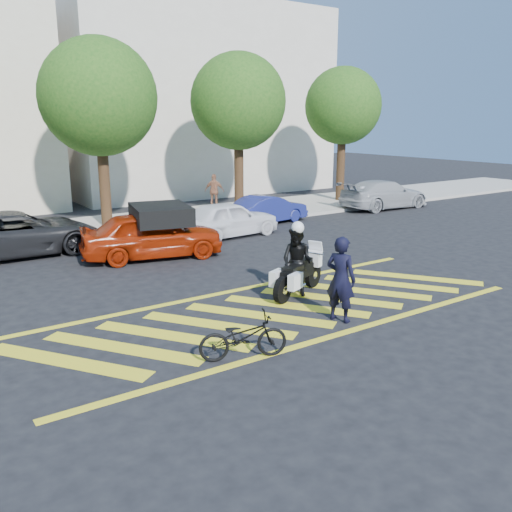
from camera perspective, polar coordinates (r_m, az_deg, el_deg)
ground at (r=13.00m, az=2.49°, el=-5.73°), size 90.00×90.00×0.00m
sidewalk at (r=23.38m, az=-15.36°, el=2.98°), size 60.00×5.00×0.15m
crosswalk at (r=12.97m, az=2.35°, el=-5.75°), size 12.33×4.00×0.01m
building_right at (r=34.85m, az=-6.52°, el=15.91°), size 16.00×8.00×11.00m
tree_center at (r=23.08m, az=-15.95°, el=15.36°), size 4.60×4.60×7.56m
tree_right at (r=25.92m, az=-1.70°, el=15.59°), size 4.40×4.40×7.41m
tree_far_right at (r=29.92m, az=9.23°, el=15.04°), size 4.00×4.00×7.10m
officer_bike at (r=12.20m, az=8.91°, el=-2.42°), size 0.68×0.83×1.95m
bicycle at (r=10.33m, az=-1.37°, el=-8.49°), size 1.79×1.14×0.89m
police_motorcycle at (r=13.96m, az=4.42°, el=-1.98°), size 2.16×1.21×1.01m
officer_moto at (r=13.87m, az=4.35°, el=-0.59°), size 0.96×1.06×1.79m
red_convertible at (r=17.95m, az=-10.89°, el=2.22°), size 4.84×2.79×1.55m
parked_mid_left at (r=19.62m, az=-23.76°, el=2.19°), size 5.39×2.51×1.50m
parked_mid_right at (r=20.89m, az=-2.94°, el=3.92°), size 4.21×1.95×1.39m
parked_right at (r=23.61m, az=1.25°, el=4.94°), size 3.89×1.80×1.23m
parked_far_right at (r=28.38m, az=13.34°, el=6.34°), size 5.01×2.16×1.44m
pedestrian_right at (r=26.96m, az=-4.40°, el=6.84°), size 1.00×0.94×1.66m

